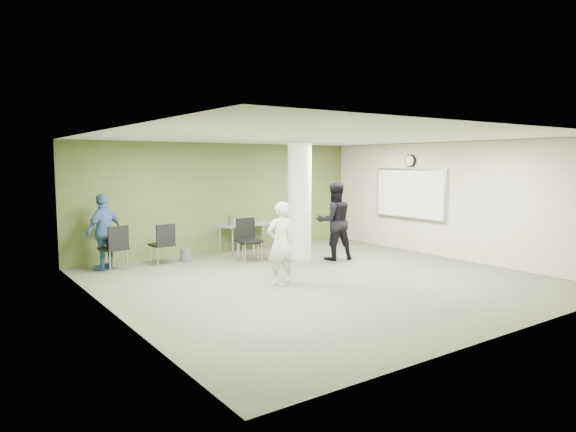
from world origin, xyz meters
TOP-DOWN VIEW (x-y plane):
  - floor at (0.00, 0.00)m, footprint 8.00×8.00m
  - ceiling at (0.00, 0.00)m, footprint 8.00×8.00m
  - wall_back at (0.00, 4.00)m, footprint 8.00×2.80m
  - wall_left at (-4.00, 0.00)m, footprint 0.02×8.00m
  - wall_right_cream at (4.00, 0.00)m, footprint 0.02×8.00m
  - column at (1.00, 2.00)m, footprint 0.56×0.56m
  - whiteboard at (3.92, 1.20)m, footprint 0.05×2.30m
  - wall_clock at (3.92, 1.20)m, footprint 0.06×0.32m
  - folding_table at (0.47, 3.54)m, footprint 1.64×0.88m
  - wastebasket at (-1.38, 3.23)m, footprint 0.27×0.27m
  - chair_back_left at (-3.04, 3.11)m, footprint 0.58×0.58m
  - chair_back_right at (-1.98, 3.10)m, footprint 0.50×0.50m
  - chair_table_left at (-0.11, 2.55)m, footprint 0.56×0.56m
  - chair_table_right at (-0.17, 2.47)m, footprint 0.54×0.54m
  - woman_white at (-0.81, 0.13)m, footprint 0.60×0.41m
  - man_black at (1.61, 1.44)m, footprint 1.07×0.94m
  - man_blue at (-3.18, 3.40)m, footprint 1.04×0.84m

SIDE VIEW (x-z plane):
  - floor at x=0.00m, z-range 0.00..0.00m
  - wastebasket at x=-1.38m, z-range 0.00..0.32m
  - chair_table_left at x=-0.11m, z-range 0.08..0.98m
  - chair_back_right at x=-1.98m, z-range 0.08..1.03m
  - chair_back_left at x=-3.04m, z-range 0.08..1.06m
  - chair_table_right at x=-0.17m, z-range 0.09..1.09m
  - folding_table at x=0.47m, z-range 0.20..1.19m
  - woman_white at x=-0.81m, z-range 0.00..1.57m
  - man_blue at x=-3.18m, z-range 0.00..1.65m
  - man_black at x=1.61m, z-range 0.00..1.85m
  - wall_back at x=0.00m, z-range 1.39..1.41m
  - wall_left at x=-4.00m, z-range 0.00..2.80m
  - wall_right_cream at x=4.00m, z-range 0.00..2.80m
  - column at x=1.00m, z-range 0.00..2.80m
  - whiteboard at x=3.92m, z-range 0.85..2.15m
  - wall_clock at x=3.92m, z-range 2.19..2.51m
  - ceiling at x=0.00m, z-range 2.80..2.80m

